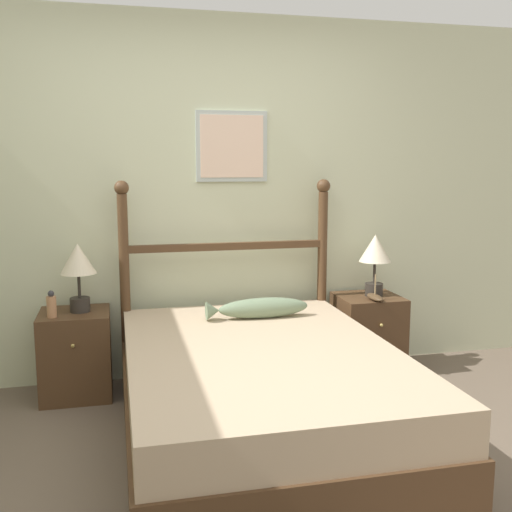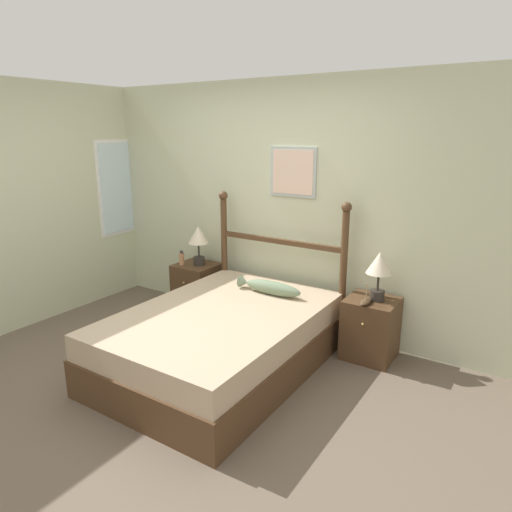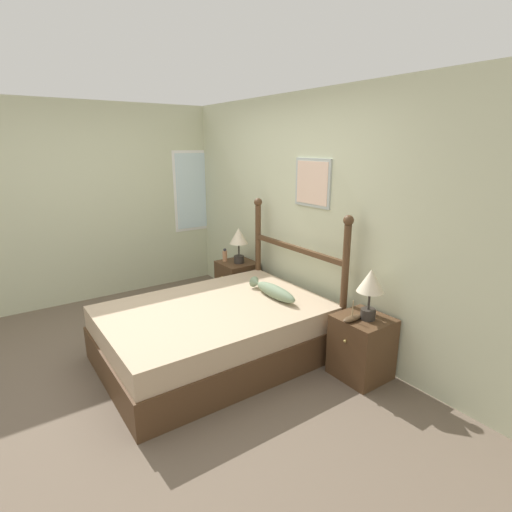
{
  "view_description": "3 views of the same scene",
  "coord_description": "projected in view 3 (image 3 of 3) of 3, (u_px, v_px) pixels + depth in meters",
  "views": [
    {
      "loc": [
        -0.54,
        -2.51,
        1.53
      ],
      "look_at": [
        0.3,
        1.03,
        0.96
      ],
      "focal_mm": 42.0,
      "sensor_mm": 36.0,
      "label": 1
    },
    {
      "loc": [
        2.45,
        -2.37,
        2.04
      ],
      "look_at": [
        0.27,
        1.02,
        0.93
      ],
      "focal_mm": 32.0,
      "sensor_mm": 36.0,
      "label": 2
    },
    {
      "loc": [
        3.32,
        -1.15,
        2.03
      ],
      "look_at": [
        0.21,
        1.03,
        0.96
      ],
      "focal_mm": 28.0,
      "sensor_mm": 36.0,
      "label": 3
    }
  ],
  "objects": [
    {
      "name": "bottle",
      "position": [
        225.0,
        255.0,
        5.13
      ],
      "size": [
        0.06,
        0.06,
        0.17
      ],
      "color": "tan",
      "rests_on": "nightstand_left"
    },
    {
      "name": "table_lamp_right",
      "position": [
        370.0,
        285.0,
        3.36
      ],
      "size": [
        0.23,
        0.23,
        0.45
      ],
      "color": "#2D2823",
      "rests_on": "nightstand_right"
    },
    {
      "name": "table_lamp_left",
      "position": [
        239.0,
        239.0,
        4.99
      ],
      "size": [
        0.23,
        0.23,
        0.45
      ],
      "color": "#2D2823",
      "rests_on": "nightstand_left"
    },
    {
      "name": "nightstand_left",
      "position": [
        237.0,
        283.0,
        5.18
      ],
      "size": [
        0.45,
        0.45,
        0.57
      ],
      "color": "#4C331E",
      "rests_on": "ground_plane"
    },
    {
      "name": "wall_back",
      "position": [
        297.0,
        214.0,
        4.41
      ],
      "size": [
        6.4,
        0.08,
        2.55
      ],
      "color": "beige",
      "rests_on": "ground_plane"
    },
    {
      "name": "bed",
      "position": [
        215.0,
        332.0,
        3.87
      ],
      "size": [
        1.47,
        2.09,
        0.54
      ],
      "color": "#4C331E",
      "rests_on": "ground_plane"
    },
    {
      "name": "fish_pillow",
      "position": [
        273.0,
        291.0,
        4.01
      ],
      "size": [
        0.67,
        0.13,
        0.13
      ],
      "color": "gray",
      "rests_on": "bed"
    },
    {
      "name": "wall_left",
      "position": [
        89.0,
        204.0,
        5.16
      ],
      "size": [
        0.08,
        6.4,
        2.55
      ],
      "color": "beige",
      "rests_on": "ground_plane"
    },
    {
      "name": "model_boat",
      "position": [
        352.0,
        318.0,
        3.41
      ],
      "size": [
        0.08,
        0.21,
        0.19
      ],
      "color": "#4C3823",
      "rests_on": "nightstand_right"
    },
    {
      "name": "headboard",
      "position": [
        296.0,
        263.0,
        4.28
      ],
      "size": [
        1.5,
        0.1,
        1.42
      ],
      "color": "#4C331E",
      "rests_on": "ground_plane"
    },
    {
      "name": "ground_plane",
      "position": [
        155.0,
        364.0,
        3.81
      ],
      "size": [
        16.0,
        16.0,
        0.0
      ],
      "primitive_type": "plane",
      "color": "brown"
    },
    {
      "name": "nightstand_right",
      "position": [
        362.0,
        347.0,
        3.55
      ],
      "size": [
        0.45,
        0.45,
        0.57
      ],
      "color": "#4C331E",
      "rests_on": "ground_plane"
    }
  ]
}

